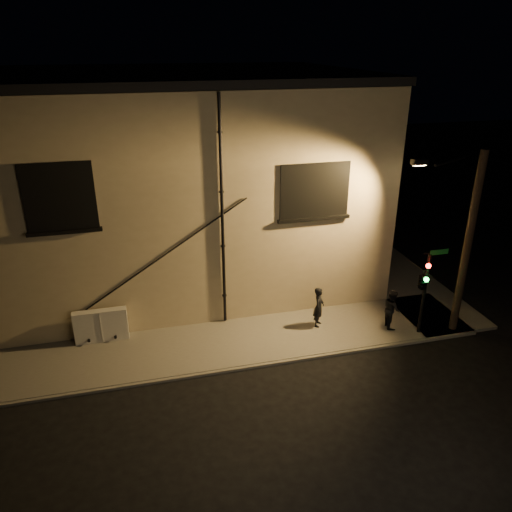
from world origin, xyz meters
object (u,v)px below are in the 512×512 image
object	(u,v)px
pedestrian_a	(319,307)
streetlamp_pole	(464,240)
pedestrian_b	(392,309)
traffic_signal	(423,281)
utility_cabinet	(101,326)

from	to	relation	value
pedestrian_a	streetlamp_pole	size ratio (longest dim) A/B	0.23
pedestrian_a	pedestrian_b	distance (m)	2.69
pedestrian_a	streetlamp_pole	xyz separation A→B (m)	(4.68, -1.35, 2.73)
pedestrian_a	traffic_signal	world-z (taller)	traffic_signal
pedestrian_a	traffic_signal	xyz separation A→B (m)	(3.22, -1.46, 1.39)
streetlamp_pole	pedestrian_b	bearing A→B (deg)	164.07
pedestrian_a	pedestrian_b	world-z (taller)	pedestrian_a
streetlamp_pole	pedestrian_a	bearing A→B (deg)	163.88
pedestrian_a	traffic_signal	distance (m)	3.80
pedestrian_a	pedestrian_b	bearing A→B (deg)	-73.85
utility_cabinet	traffic_signal	world-z (taller)	traffic_signal
utility_cabinet	pedestrian_a	world-z (taller)	pedestrian_a
pedestrian_b	pedestrian_a	bearing A→B (deg)	83.13
pedestrian_a	traffic_signal	size ratio (longest dim) A/B	0.48
utility_cabinet	streetlamp_pole	distance (m)	13.01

